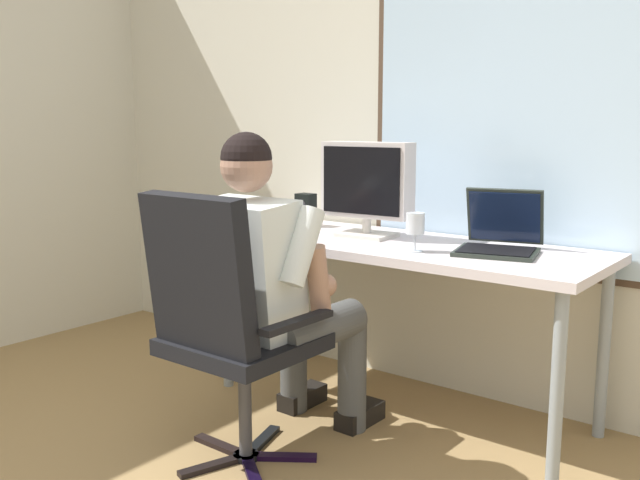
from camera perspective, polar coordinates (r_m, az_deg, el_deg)
The scene contains 9 objects.
wall_rear at distance 3.27m, azimuth 13.61°, elevation 9.92°, with size 5.04×0.08×2.63m.
desk at distance 3.08m, azimuth 6.47°, elevation -1.44°, with size 1.73×0.66×0.76m.
office_chair at distance 2.56m, azimuth -7.90°, elevation -6.08°, with size 0.58×0.55×1.03m.
person_seated at distance 2.73m, azimuth -3.84°, elevation -3.64°, with size 0.53×0.75×1.24m.
crt_monitor at distance 3.17m, azimuth 3.80°, elevation 4.62°, with size 0.43×0.21×0.43m.
laptop at distance 2.93m, azimuth 14.32°, elevation 0.38°, with size 0.38×0.42×0.25m.
wine_glass at distance 2.84m, azimuth 7.68°, elevation 1.15°, with size 0.07×0.07×0.16m.
desk_speaker at distance 3.51m, azimuth -1.17°, elevation 2.46°, with size 0.09×0.08×0.16m.
cd_case at distance 3.29m, azimuth -2.71°, elevation 0.62°, with size 0.18×0.17×0.01m.
Camera 1 is at (1.36, -0.52, 1.28)m, focal length 39.72 mm.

